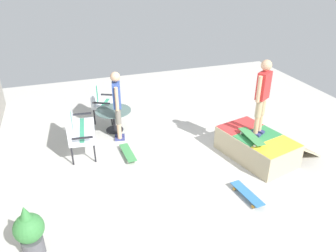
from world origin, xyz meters
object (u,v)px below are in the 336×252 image
Objects in this scene: patio_chair_near_house at (101,100)px; skateboard_on_ramp at (251,137)px; person_skater at (263,93)px; patio_bench at (76,127)px; skateboard_spare at (247,194)px; patio_table at (114,116)px; skate_ramp at (257,146)px; skateboard_by_bench at (128,153)px; potted_plant at (29,231)px; person_watching at (117,101)px.

skateboard_on_ramp is at bearing -139.13° from patio_chair_near_house.
person_skater reaches higher than skateboard_on_ramp.
skateboard_spare is (-2.73, -2.80, -0.53)m from patio_bench.
skateboard_on_ramp reaches higher than patio_table.
patio_table is (0.70, -0.96, -0.21)m from patio_bench.
patio_bench is 3.85m from skateboard_on_ramp.
skate_ramp is at bearing -38.53° from skateboard_spare.
skate_ramp is 1.24m from person_skater.
skateboard_on_ramp is at bearing 127.26° from person_skater.
patio_table is at bearing 50.83° from skate_ramp.
patio_chair_near_house is at bearing 16.13° from patio_table.
skateboard_on_ramp is (-1.10, -2.44, 0.56)m from skateboard_by_bench.
patio_bench is 1.41× the size of potted_plant.
potted_plant is (-3.09, 1.92, -0.53)m from person_watching.
skateboard_spare is (-2.12, -1.79, 0.00)m from skateboard_by_bench.
patio_bench is 4.11m from person_skater.
skateboard_by_bench is at bearing -40.91° from potted_plant.
person_watching is 1.25m from skateboard_by_bench.
patio_bench is at bearing 67.33° from skate_ramp.
skateboard_by_bench is at bearing 71.80° from person_skater.
patio_chair_near_house is at bearing 7.31° from skateboard_by_bench.
person_skater is at bearing -36.76° from skateboard_spare.
patio_chair_near_house is at bearing 11.96° from person_watching.
patio_table is 1.11× the size of skateboard_by_bench.
patio_chair_near_house reaches higher than skateboard_spare.
patio_table is at bearing 45.94° from skateboard_on_ramp.
patio_bench is 0.76× the size of person_watching.
person_watching reaches higher than patio_bench.
skateboard_by_bench is 1.01× the size of skateboard_on_ramp.
skateboard_spare is 1.02× the size of skateboard_on_ramp.
potted_plant is at bearing 106.12° from person_skater.
person_skater reaches higher than patio_bench.
patio_bench reaches higher than skateboard_by_bench.
patio_bench reaches higher than skateboard_spare.
person_skater is 0.94m from skateboard_on_ramp.
patio_chair_near_house reaches higher than skateboard_by_bench.
patio_table is at bearing -163.87° from patio_chair_near_house.
skateboard_by_bench is (-0.86, -0.01, -0.91)m from person_watching.
patio_table is (-0.70, -0.20, -0.21)m from patio_chair_near_house.
person_skater reaches higher than person_watching.
patio_table is 4.01m from potted_plant.
skateboard_by_bench is (-0.61, -1.01, -0.53)m from patio_bench.
patio_chair_near_house is 2.10m from skateboard_by_bench.
patio_chair_near_house is at bearing -28.15° from patio_bench.
skateboard_by_bench is 2.78m from skateboard_spare.
person_skater is at bearing -122.72° from person_watching.
patio_bench reaches higher than patio_table.
person_skater is 1.80× the size of potted_plant.
potted_plant is at bearing 158.48° from patio_chair_near_house.
skateboard_by_bench is at bearing 40.14° from skateboard_spare.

